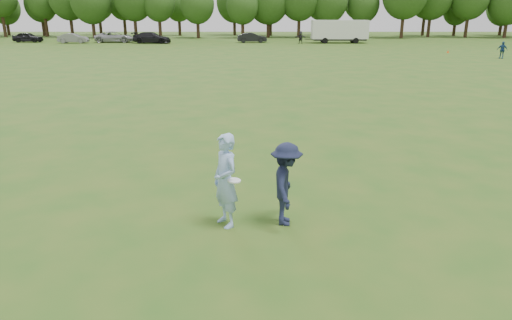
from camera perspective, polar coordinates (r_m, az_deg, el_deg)
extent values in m
plane|color=#275518|center=(9.79, -4.01, -7.99)|extent=(200.00, 200.00, 0.00)
imported|color=#97B9E9|center=(9.38, -3.84, -2.59)|extent=(0.79, 0.86, 1.98)
imported|color=#181E36|center=(9.48, 3.80, -3.04)|extent=(0.75, 1.19, 1.77)
imported|color=navy|center=(51.13, 28.41, 12.00)|extent=(0.94, 0.95, 1.61)
imported|color=#292929|center=(67.44, 5.60, 15.01)|extent=(1.65, 0.74, 1.72)
imported|color=black|center=(77.93, -26.63, 13.56)|extent=(4.39, 2.05, 1.45)
imported|color=slate|center=(72.95, -21.88, 13.94)|extent=(4.27, 1.70, 1.38)
imported|color=#9B9BA0|center=(72.71, -17.26, 14.47)|extent=(5.78, 2.98, 1.56)
imported|color=black|center=(69.32, -12.89, 14.67)|extent=(5.60, 2.74, 1.57)
imported|color=black|center=(69.29, -0.51, 15.05)|extent=(4.44, 1.90, 1.42)
cone|color=#EA470C|center=(55.79, 22.87, 12.39)|extent=(0.28, 0.28, 0.30)
cylinder|color=white|center=(9.18, -2.75, -2.57)|extent=(0.30, 0.30, 0.05)
cube|color=white|center=(69.46, 10.40, 15.75)|extent=(8.00, 2.50, 2.60)
cube|color=black|center=(69.52, 10.33, 14.60)|extent=(7.60, 2.30, 0.25)
cylinder|color=black|center=(67.94, 8.62, 14.53)|extent=(0.80, 0.25, 0.80)
cylinder|color=black|center=(70.41, 8.32, 14.66)|extent=(0.80, 0.25, 0.80)
cylinder|color=black|center=(68.72, 12.37, 14.36)|extent=(0.80, 0.25, 0.80)
cylinder|color=black|center=(71.16, 11.95, 14.50)|extent=(0.80, 0.25, 0.80)
cube|color=#333333|center=(68.89, 6.61, 14.78)|extent=(1.20, 0.15, 0.12)
cylinder|color=#332114|center=(96.27, -28.99, 14.57)|extent=(0.56, 0.56, 4.26)
cylinder|color=#332114|center=(94.68, -24.74, 15.02)|extent=(0.56, 0.56, 3.91)
ellipsoid|color=#244115|center=(94.67, -25.09, 17.59)|extent=(5.47, 5.47, 6.29)
cylinder|color=#332114|center=(91.02, -22.05, 15.26)|extent=(0.56, 0.56, 3.83)
cylinder|color=#332114|center=(86.56, -19.64, 15.25)|extent=(0.56, 0.56, 3.25)
ellipsoid|color=#244115|center=(86.54, -19.96, 18.21)|extent=(6.76, 6.76, 7.78)
cylinder|color=#332114|center=(84.90, -14.83, 15.79)|extent=(0.56, 0.56, 3.71)
cylinder|color=#332114|center=(83.57, -11.91, 15.88)|extent=(0.56, 0.56, 3.46)
ellipsoid|color=#244115|center=(83.54, -12.09, 18.66)|extent=(5.49, 5.49, 6.31)
cylinder|color=#332114|center=(82.38, -7.25, 15.98)|extent=(0.56, 0.56, 3.14)
ellipsoid|color=#244115|center=(82.35, -7.37, 18.78)|extent=(5.78, 5.78, 6.64)
cylinder|color=#332114|center=(81.55, -1.67, 16.04)|extent=(0.56, 0.56, 3.01)
ellipsoid|color=#244115|center=(81.51, -1.70, 18.73)|extent=(5.46, 5.46, 6.28)
cylinder|color=#332114|center=(83.92, 1.53, 16.17)|extent=(0.56, 0.56, 3.23)
ellipsoid|color=#244115|center=(83.90, 1.55, 19.39)|extent=(7.29, 7.29, 8.38)
cylinder|color=#332114|center=(84.13, 5.37, 16.29)|extent=(0.56, 0.56, 3.77)
cylinder|color=#332114|center=(85.33, 8.91, 16.04)|extent=(0.56, 0.56, 3.33)
ellipsoid|color=#244115|center=(85.31, 9.06, 19.06)|extent=(6.71, 6.71, 7.71)
cylinder|color=#332114|center=(86.71, 13.09, 15.79)|extent=(0.56, 0.56, 3.22)
ellipsoid|color=#244115|center=(86.68, 13.29, 18.40)|extent=(5.54, 5.54, 6.37)
cylinder|color=#332114|center=(85.46, 17.80, 15.70)|extent=(0.56, 0.56, 4.15)
cylinder|color=#332114|center=(90.68, 20.80, 15.43)|extent=(0.56, 0.56, 3.95)
cylinder|color=#332114|center=(91.69, 24.81, 14.96)|extent=(0.56, 0.56, 3.90)
cylinder|color=#332114|center=(93.35, 28.73, 14.23)|extent=(0.56, 0.56, 3.16)
ellipsoid|color=#244115|center=(93.33, 29.16, 16.99)|extent=(6.99, 6.99, 8.04)
cylinder|color=#332114|center=(103.10, -28.57, 14.29)|extent=(0.56, 0.56, 2.73)
ellipsoid|color=#244115|center=(103.06, -28.89, 16.31)|extent=(5.45, 5.45, 6.27)
cylinder|color=#332114|center=(98.36, -25.04, 14.84)|extent=(0.56, 0.56, 3.25)
ellipsoid|color=#244115|center=(98.33, -25.36, 17.18)|extent=(5.68, 5.68, 6.53)
cylinder|color=#332114|center=(97.60, -18.87, 15.63)|extent=(0.56, 0.56, 3.62)
ellipsoid|color=#244115|center=(97.58, -19.14, 18.13)|extent=(5.80, 5.80, 6.67)
cylinder|color=#332114|center=(93.58, -16.07, 15.82)|extent=(0.56, 0.56, 3.61)
ellipsoid|color=#244115|center=(93.56, -16.30, 18.36)|extent=(5.58, 5.58, 6.42)
cylinder|color=#332114|center=(91.91, -9.53, 16.12)|extent=(0.56, 0.56, 3.29)
ellipsoid|color=#244115|center=(91.88, -9.66, 18.55)|extent=(5.30, 5.30, 6.09)
cylinder|color=#332114|center=(92.30, -2.70, 16.34)|extent=(0.56, 0.56, 3.28)
ellipsoid|color=#244115|center=(92.28, -2.74, 19.15)|extent=(6.78, 6.78, 7.79)
cylinder|color=#332114|center=(90.71, 1.83, 16.27)|extent=(0.56, 0.56, 3.11)
ellipsoid|color=#244115|center=(90.67, 1.85, 18.69)|extent=(5.34, 5.34, 6.14)
cylinder|color=#332114|center=(92.88, 7.87, 16.28)|extent=(0.56, 0.56, 3.50)
ellipsoid|color=#244115|center=(92.85, 7.97, 18.62)|extent=(4.82, 4.82, 5.54)
cylinder|color=#332114|center=(94.79, 12.67, 16.14)|extent=(0.56, 0.56, 3.80)
ellipsoid|color=#244115|center=(94.79, 12.87, 18.91)|extent=(6.34, 6.34, 7.29)
cylinder|color=#332114|center=(96.40, 20.18, 15.55)|extent=(0.56, 0.56, 3.84)
ellipsoid|color=#244115|center=(96.39, 20.45, 17.96)|extent=(5.09, 5.09, 5.86)
cylinder|color=#332114|center=(97.32, 23.54, 14.81)|extent=(0.56, 0.56, 2.58)
ellipsoid|color=#244115|center=(97.27, 23.79, 16.77)|extent=(4.86, 4.86, 5.59)
cylinder|color=#332114|center=(102.63, 28.23, 14.30)|extent=(0.56, 0.56, 2.62)
ellipsoid|color=#244115|center=(102.59, 28.57, 16.46)|extent=(6.11, 6.11, 7.02)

